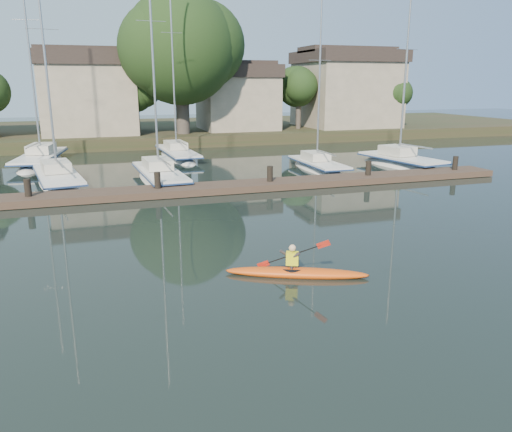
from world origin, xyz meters
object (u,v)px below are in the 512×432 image
object	(u,v)px
sailboat_3	(318,172)
dock	(216,188)
kayak	(296,271)
sailboat_2	(160,184)
sailboat_4	(400,169)
sailboat_6	(178,160)
sailboat_1	(59,187)
sailboat_5	(41,167)

from	to	relation	value
sailboat_3	dock	bearing A→B (deg)	-149.53
kayak	sailboat_2	xyz separation A→B (m)	(-1.89, 16.22, -0.35)
kayak	sailboat_4	bearing A→B (deg)	71.78
dock	sailboat_3	xyz separation A→B (m)	(7.97, 4.59, -0.38)
sailboat_4	sailboat_6	bearing A→B (deg)	138.02
sailboat_1	sailboat_4	world-z (taller)	sailboat_1
dock	sailboat_5	xyz separation A→B (m)	(-9.57, 12.85, -0.41)
sailboat_5	sailboat_6	world-z (taller)	sailboat_5
sailboat_2	sailboat_6	distance (m)	9.29
sailboat_6	sailboat_4	bearing A→B (deg)	-35.43
sailboat_3	sailboat_5	world-z (taller)	sailboat_5
sailboat_2	sailboat_6	bearing A→B (deg)	70.84
sailboat_3	sailboat_6	bearing A→B (deg)	133.89
sailboat_1	sailboat_4	distance (m)	21.91
sailboat_4	kayak	bearing A→B (deg)	-140.84
kayak	sailboat_4	world-z (taller)	sailboat_4
sailboat_4	sailboat_6	size ratio (longest dim) A/B	0.86
dock	sailboat_1	distance (m)	9.27
kayak	sailboat_2	size ratio (longest dim) A/B	0.27
kayak	sailboat_5	bearing A→B (deg)	133.14
kayak	sailboat_6	world-z (taller)	sailboat_6
sailboat_6	sailboat_2	bearing A→B (deg)	-108.32
sailboat_1	dock	bearing A→B (deg)	-39.85
dock	sailboat_6	xyz separation A→B (m)	(0.09, 12.94, -0.38)
dock	sailboat_1	bearing A→B (deg)	149.38
sailboat_3	sailboat_6	world-z (taller)	sailboat_6
sailboat_2	sailboat_4	size ratio (longest dim) A/B	1.13
sailboat_1	sailboat_4	bearing A→B (deg)	-10.91
dock	sailboat_4	distance (m)	14.51
sailboat_1	sailboat_5	distance (m)	8.29
sailboat_2	dock	bearing A→B (deg)	-62.56
sailboat_1	sailboat_3	xyz separation A→B (m)	(15.95, -0.12, 0.02)
kayak	sailboat_4	distance (m)	21.78
sailboat_5	sailboat_6	xyz separation A→B (m)	(9.65, 0.08, 0.03)
kayak	sailboat_6	xyz separation A→B (m)	(0.60, 25.17, -0.34)
sailboat_2	sailboat_5	distance (m)	11.40
sailboat_5	sailboat_6	size ratio (longest dim) A/B	1.06
dock	sailboat_5	world-z (taller)	sailboat_5
sailboat_3	sailboat_4	bearing A→B (deg)	-4.49
sailboat_3	sailboat_5	bearing A→B (deg)	155.30
sailboat_3	sailboat_5	distance (m)	19.39
sailboat_4	sailboat_1	bearing A→B (deg)	168.98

